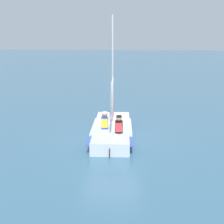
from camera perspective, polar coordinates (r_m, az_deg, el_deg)
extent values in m
plane|color=#38607A|center=(12.09, 0.00, -4.94)|extent=(260.00, 260.00, 0.00)
cube|color=#B2BCCC|center=(12.01, 0.00, -3.87)|extent=(1.83, 2.56, 0.47)
cube|color=#B2BCCC|center=(13.67, 0.28, -1.63)|extent=(0.98, 1.09, 0.47)
cube|color=#B2BCCC|center=(10.37, -0.37, -6.83)|extent=(1.48, 1.12, 0.47)
cube|color=blue|center=(11.97, 0.00, -3.18)|extent=(1.98, 4.47, 0.05)
cube|color=silver|center=(13.11, 0.20, -1.16)|extent=(1.67, 2.11, 0.04)
cylinder|color=#B7B7BC|center=(12.04, 0.10, 8.37)|extent=(0.08, 0.08, 4.54)
cylinder|color=#B7B7BC|center=(11.30, -0.09, -0.02)|extent=(0.21, 2.05, 0.07)
pyramid|color=white|center=(11.00, -0.09, 9.46)|extent=(0.18, 1.94, 3.67)
pyramid|color=red|center=(12.95, 0.24, 5.99)|extent=(0.15, 1.50, 3.09)
cube|color=black|center=(9.87, -0.52, -8.39)|extent=(0.04, 0.08, 0.33)
cube|color=black|center=(11.65, -1.48, -4.49)|extent=(0.26, 0.30, 0.45)
cylinder|color=blue|center=(11.50, -1.50, -2.25)|extent=(0.32, 0.32, 0.50)
cube|color=yellow|center=(11.50, -1.50, -2.13)|extent=(0.28, 0.36, 0.35)
sphere|color=brown|center=(11.41, -1.51, -0.57)|extent=(0.22, 0.22, 0.22)
cylinder|color=white|center=(11.39, -1.51, -0.16)|extent=(0.22, 0.22, 0.06)
cube|color=black|center=(11.12, 1.40, -5.40)|extent=(0.26, 0.30, 0.45)
cylinder|color=black|center=(10.97, 1.41, -3.06)|extent=(0.32, 0.32, 0.50)
cube|color=red|center=(10.96, 1.41, -2.94)|extent=(0.28, 0.36, 0.35)
sphere|color=#A87A56|center=(10.87, 1.42, -1.31)|extent=(0.22, 0.22, 0.22)
cylinder|color=black|center=(10.85, 1.42, -0.89)|extent=(0.22, 0.22, 0.06)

